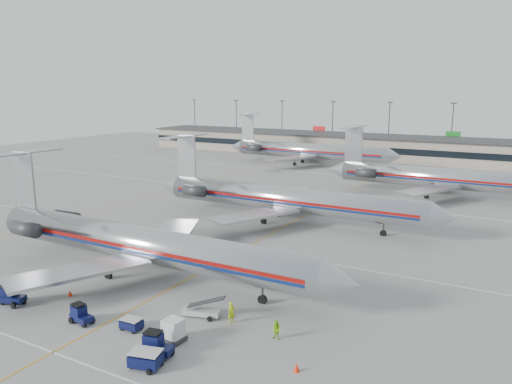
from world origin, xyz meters
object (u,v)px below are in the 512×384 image
Objects in this scene: jet_second_row at (283,198)px; uld_container at (173,330)px; jet_foreground at (137,243)px; tug_center at (80,314)px; belt_loader at (202,310)px.

jet_second_row reaches higher than uld_container.
jet_foreground is 11.61m from tug_center.
jet_second_row is 37.32m from tug_center.
belt_loader is (11.51, -4.86, -2.96)m from jet_foreground.
jet_foreground is 25.42× the size of uld_container.
jet_foreground is 11.71× the size of belt_loader.
jet_second_row is 25.40× the size of uld_container.
jet_second_row is 21.10× the size of tug_center.
jet_second_row is at bearing 87.26° from belt_loader.
tug_center is (-0.59, -37.22, -2.74)m from jet_second_row.
belt_loader reaches higher than tug_center.
belt_loader is (7.56, -31.31, -2.96)m from jet_second_row.
uld_container is at bearing -99.63° from belt_loader.
jet_foreground reaches higher than uld_container.
uld_container is (8.10, -35.89, -2.59)m from jet_second_row.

